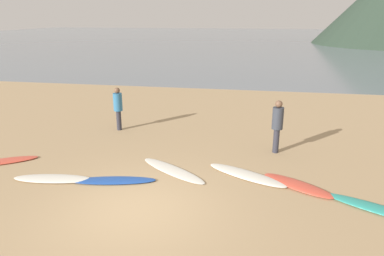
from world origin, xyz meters
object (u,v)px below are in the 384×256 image
Objects in this scene: surfboard_4 at (246,175)px; person_1 at (118,105)px; surfboard_5 at (298,185)px; surfboard_6 at (382,210)px; person_0 at (277,122)px; surfboard_3 at (173,170)px; surfboard_0 at (1,161)px; surfboard_2 at (113,180)px; surfboard_1 at (53,179)px.

surfboard_4 is 6.40m from person_1.
surfboard_5 is 1.20× the size of person_1.
person_0 reaches higher than surfboard_6.
surfboard_3 is 1.03× the size of surfboard_4.
surfboard_0 reaches higher than surfboard_3.
surfboard_2 is 5.13m from surfboard_5.
surfboard_0 is at bearing 157.27° from person_0.
surfboard_6 is at bearing 4.90° from surfboard_4.
surfboard_1 is 1.30× the size of person_1.
surfboard_2 is 1.16× the size of surfboard_5.
person_1 is at bearing 165.29° from surfboard_3.
surfboard_1 is 0.88× the size of surfboard_3.
surfboard_1 reaches higher than surfboard_0.
surfboard_6 is (10.97, -0.99, 0.01)m from surfboard_0.
person_0 reaches higher than surfboard_4.
surfboard_2 is 1.39× the size of person_1.
surfboard_6 is 1.54× the size of person_1.
surfboard_6 is at bearing -8.46° from surfboard_1.
person_0 reaches higher than surfboard_1.
person_0 is (6.30, 3.34, 1.02)m from surfboard_1.
surfboard_1 reaches higher than surfboard_6.
surfboard_4 is at bearing -162.20° from surfboard_5.
surfboard_5 is 0.78× the size of surfboard_6.
surfboard_3 is at bearing 21.58° from surfboard_2.
surfboard_5 reaches higher than surfboard_6.
surfboard_6 is at bearing 20.55° from surfboard_3.
surfboard_3 is 2.19m from surfboard_4.
surfboard_2 reaches higher than surfboard_3.
surfboard_3 is 1.24× the size of surfboard_5.
surfboard_6 is (6.95, -0.35, 0.01)m from surfboard_2.
surfboard_0 is at bearing -142.08° from surfboard_3.
surfboard_6 reaches higher than surfboard_2.
person_1 is (-1.58, 4.52, 0.99)m from surfboard_2.
surfboard_0 is at bearing -149.21° from surfboard_4.
surfboard_4 is (5.40, 1.24, 0.00)m from surfboard_1.
person_0 is (4.59, 3.12, 1.03)m from surfboard_2.
person_1 reaches higher than surfboard_0.
surfboard_1 is 8.66m from surfboard_6.
surfboard_3 is 4.80m from person_1.
surfboard_0 is 1.26× the size of person_1.
surfboard_1 is 0.85× the size of surfboard_6.
surfboard_0 is 2.47m from surfboard_1.
person_0 is (3.09, 2.14, 1.04)m from surfboard_3.
surfboard_2 is 0.96× the size of surfboard_4.
surfboard_0 is at bearing -146.16° from surfboard_5.
surfboard_4 is at bearing -141.68° from person_1.
surfboard_0 is at bearing 129.71° from person_1.
surfboard_4 reaches higher than surfboard_0.
surfboard_5 is (5.09, 0.62, 0.01)m from surfboard_2.
surfboard_6 is at bearing -14.62° from surfboard_2.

